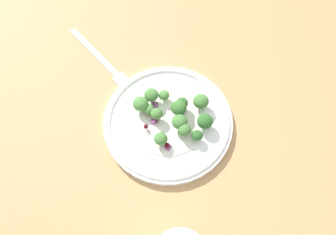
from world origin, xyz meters
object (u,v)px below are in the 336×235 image
plate (168,122)px  broccoli_floret_0 (201,101)px  broccoli_floret_2 (164,95)px  broccoli_floret_1 (141,104)px  fork (103,61)px

plate → broccoli_floret_0: size_ratio=8.14×
plate → broccoli_floret_2: 4.99cm
broccoli_floret_1 → broccoli_floret_0: bearing=31.1°
broccoli_floret_1 → broccoli_floret_2: size_ratio=1.42×
plate → broccoli_floret_0: (3.83, 5.54, 2.23)cm
broccoli_floret_0 → plate: bearing=-124.7°
broccoli_floret_1 → broccoli_floret_2: bearing=54.1°
broccoli_floret_0 → fork: broccoli_floret_0 is taller
plate → broccoli_floret_1: (-5.56, -0.13, 2.33)cm
broccoli_floret_0 → broccoli_floret_1: 10.97cm
broccoli_floret_2 → fork: 15.72cm
broccoli_floret_0 → broccoli_floret_2: (-6.65, -1.87, -0.34)cm
broccoli_floret_2 → broccoli_floret_1: bearing=-125.9°
broccoli_floret_0 → broccoli_floret_1: size_ratio=1.01×
broccoli_floret_2 → fork: (-15.33, 2.38, -2.50)cm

